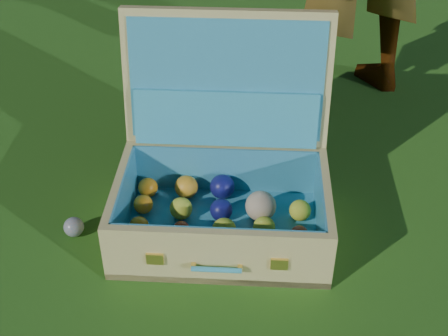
# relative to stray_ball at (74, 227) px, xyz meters

# --- Properties ---
(ground) EXTENTS (60.00, 60.00, 0.00)m
(ground) POSITION_rel_stray_ball_xyz_m (0.41, -0.04, -0.03)
(ground) COLOR #215114
(ground) RESTS_ON ground
(stray_ball) EXTENTS (0.06, 0.06, 0.06)m
(stray_ball) POSITION_rel_stray_ball_xyz_m (0.00, 0.00, 0.00)
(stray_ball) COLOR teal
(stray_ball) RESTS_ON ground
(suitcase) EXTENTS (0.63, 0.55, 0.60)m
(suitcase) POSITION_rel_stray_ball_xyz_m (0.44, 0.12, 0.14)
(suitcase) COLOR tan
(suitcase) RESTS_ON ground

